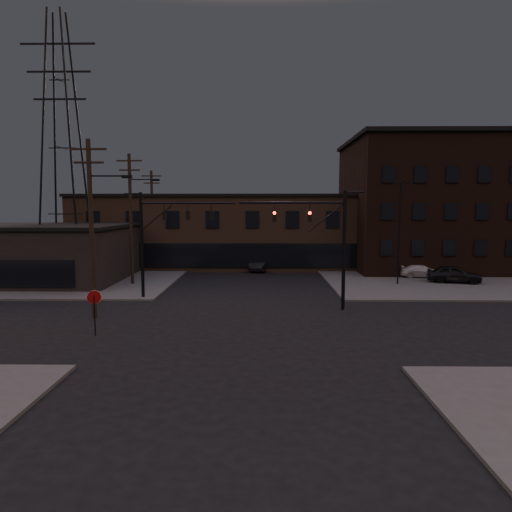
# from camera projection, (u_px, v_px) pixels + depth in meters

# --- Properties ---
(ground) EXTENTS (140.00, 140.00, 0.00)m
(ground) POSITION_uv_depth(u_px,v_px,m) (245.00, 326.00, 26.52)
(ground) COLOR black
(ground) RESTS_ON ground
(sidewalk_ne) EXTENTS (30.00, 30.00, 0.15)m
(sidewalk_ne) POSITION_uv_depth(u_px,v_px,m) (461.00, 272.00, 48.10)
(sidewalk_ne) COLOR #474744
(sidewalk_ne) RESTS_ON ground
(sidewalk_nw) EXTENTS (30.00, 30.00, 0.15)m
(sidewalk_nw) POSITION_uv_depth(u_px,v_px,m) (47.00, 271.00, 48.67)
(sidewalk_nw) COLOR #474744
(sidewalk_nw) RESTS_ON ground
(building_row) EXTENTS (40.00, 12.00, 8.00)m
(building_row) POSITION_uv_depth(u_px,v_px,m) (253.00, 232.00, 53.93)
(building_row) COLOR brown
(building_row) RESTS_ON ground
(building_right) EXTENTS (22.00, 16.00, 14.00)m
(building_right) POSITION_uv_depth(u_px,v_px,m) (448.00, 206.00, 51.33)
(building_right) COLOR black
(building_right) RESTS_ON ground
(building_left) EXTENTS (16.00, 12.00, 5.00)m
(building_left) POSITION_uv_depth(u_px,v_px,m) (37.00, 255.00, 42.42)
(building_left) COLOR black
(building_left) RESTS_ON ground
(traffic_signal_near) EXTENTS (7.12, 0.24, 8.00)m
(traffic_signal_near) POSITION_uv_depth(u_px,v_px,m) (327.00, 237.00, 30.40)
(traffic_signal_near) COLOR black
(traffic_signal_near) RESTS_ON ground
(traffic_signal_far) EXTENTS (7.12, 0.24, 8.00)m
(traffic_signal_far) POSITION_uv_depth(u_px,v_px,m) (159.00, 233.00, 34.03)
(traffic_signal_far) COLOR black
(traffic_signal_far) RESTS_ON ground
(stop_sign) EXTENTS (0.72, 0.33, 2.48)m
(stop_sign) POSITION_uv_depth(u_px,v_px,m) (94.00, 302.00, 24.46)
(stop_sign) COLOR black
(stop_sign) RESTS_ON ground
(utility_pole_near) EXTENTS (3.70, 0.28, 11.00)m
(utility_pole_near) POSITION_uv_depth(u_px,v_px,m) (92.00, 224.00, 28.00)
(utility_pole_near) COLOR black
(utility_pole_near) RESTS_ON ground
(utility_pole_mid) EXTENTS (3.70, 0.28, 11.50)m
(utility_pole_mid) POSITION_uv_depth(u_px,v_px,m) (132.00, 216.00, 39.92)
(utility_pole_mid) COLOR black
(utility_pole_mid) RESTS_ON ground
(utility_pole_far) EXTENTS (2.20, 0.28, 11.00)m
(utility_pole_far) POSITION_uv_depth(u_px,v_px,m) (152.00, 217.00, 51.90)
(utility_pole_far) COLOR black
(utility_pole_far) RESTS_ON ground
(transmission_tower) EXTENTS (7.00, 7.00, 25.00)m
(transmission_tower) POSITION_uv_depth(u_px,v_px,m) (62.00, 148.00, 43.31)
(transmission_tower) COLOR black
(transmission_tower) RESTS_ON ground
(lot_light_a) EXTENTS (1.50, 0.28, 9.14)m
(lot_light_a) POSITION_uv_depth(u_px,v_px,m) (400.00, 223.00, 39.68)
(lot_light_a) COLOR black
(lot_light_a) RESTS_ON ground
(lot_light_b) EXTENTS (1.50, 0.28, 9.14)m
(lot_light_b) POSITION_uv_depth(u_px,v_px,m) (446.00, 221.00, 44.57)
(lot_light_b) COLOR black
(lot_light_b) RESTS_ON ground
(parked_car_lot_a) EXTENTS (4.92, 2.97, 1.57)m
(parked_car_lot_a) POSITION_uv_depth(u_px,v_px,m) (454.00, 274.00, 40.94)
(parked_car_lot_a) COLOR black
(parked_car_lot_a) RESTS_ON sidewalk_ne
(parked_car_lot_b) EXTENTS (4.27, 2.07, 1.20)m
(parked_car_lot_b) POSITION_uv_depth(u_px,v_px,m) (422.00, 271.00, 44.06)
(parked_car_lot_b) COLOR silver
(parked_car_lot_b) RESTS_ON sidewalk_ne
(car_crossing) EXTENTS (2.83, 5.06, 1.58)m
(car_crossing) POSITION_uv_depth(u_px,v_px,m) (261.00, 263.00, 49.62)
(car_crossing) COLOR black
(car_crossing) RESTS_ON ground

